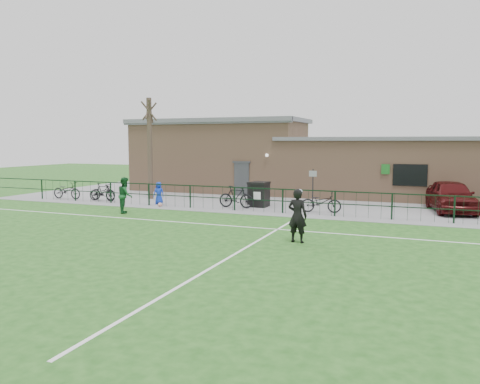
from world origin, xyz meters
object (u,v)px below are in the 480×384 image
at_px(wheelie_bin_right, 260,195).
at_px(spectator_child, 159,193).
at_px(bicycle_a, 67,190).
at_px(ball_ground, 160,205).
at_px(wheelie_bin_left, 258,194).
at_px(bicycle_e, 321,202).
at_px(outfield_player, 125,195).
at_px(bare_tree, 150,149).
at_px(bicycle_b, 103,192).
at_px(bicycle_d, 236,197).
at_px(bicycle_c, 102,193).
at_px(car_maroon, 451,196).
at_px(sign_post, 313,188).

bearing_deg(wheelie_bin_right, spectator_child, -167.44).
distance_m(bicycle_a, ball_ground, 6.99).
distance_m(wheelie_bin_right, spectator_child, 5.61).
xyz_separation_m(wheelie_bin_left, bicycle_e, (3.81, -1.53, -0.07)).
bearing_deg(wheelie_bin_right, outfield_player, -139.73).
xyz_separation_m(wheelie_bin_left, outfield_player, (-4.98, -5.07, 0.27)).
height_order(bare_tree, bicycle_e, bare_tree).
distance_m(wheelie_bin_left, bicycle_b, 9.18).
distance_m(spectator_child, outfield_player, 3.25).
bearing_deg(ball_ground, outfield_player, -100.13).
bearing_deg(bicycle_d, bicycle_b, 90.46).
bearing_deg(wheelie_bin_left, spectator_child, -139.36).
distance_m(bicycle_c, bicycle_d, 8.26).
bearing_deg(car_maroon, spectator_child, -179.00).
bearing_deg(bicycle_a, outfield_player, -117.41).
height_order(wheelie_bin_left, bicycle_a, wheelie_bin_left).
bearing_deg(bare_tree, bicycle_c, -135.69).
relative_size(bicycle_d, bicycle_e, 0.98).
xyz_separation_m(wheelie_bin_right, bicycle_e, (3.41, -0.78, -0.11)).
distance_m(bicycle_d, outfield_player, 5.58).
bearing_deg(spectator_child, ball_ground, -64.75).
relative_size(bicycle_a, bicycle_e, 1.00).
height_order(bicycle_c, spectator_child, spectator_child).
relative_size(bare_tree, bicycle_c, 3.31).
bearing_deg(ball_ground, bare_tree, 130.48).
bearing_deg(bicycle_e, wheelie_bin_right, 69.61).
height_order(sign_post, spectator_child, sign_post).
xyz_separation_m(bicycle_a, bicycle_b, (2.44, 0.25, -0.01)).
xyz_separation_m(bare_tree, wheelie_bin_left, (6.86, -0.08, -2.41)).
bearing_deg(bare_tree, car_maroon, 3.64).
relative_size(wheelie_bin_left, bicycle_a, 0.59).
bearing_deg(wheelie_bin_right, sign_post, 19.39).
relative_size(bicycle_c, ball_ground, 7.89).
distance_m(bicycle_b, bicycle_c, 0.32).
relative_size(wheelie_bin_left, bicycle_c, 0.63).
bearing_deg(outfield_player, wheelie_bin_left, -77.28).
bearing_deg(ball_ground, spectator_child, 125.37).
bearing_deg(wheelie_bin_right, ball_ground, -157.68).
distance_m(wheelie_bin_right, bicycle_a, 11.92).
distance_m(wheelie_bin_left, bicycle_d, 1.72).
xyz_separation_m(car_maroon, bicycle_a, (-21.12, -2.99, -0.27)).
bearing_deg(bicycle_e, outfield_player, 104.47).
bearing_deg(bicycle_c, sign_post, -78.55).
height_order(wheelie_bin_right, bicycle_c, wheelie_bin_right).
height_order(bicycle_d, outfield_player, outfield_player).
height_order(bicycle_b, outfield_player, outfield_player).
height_order(bare_tree, wheelie_bin_right, bare_tree).
relative_size(wheelie_bin_right, sign_post, 0.61).
xyz_separation_m(wheelie_bin_right, bicycle_c, (-9.27, -1.13, -0.14)).
distance_m(wheelie_bin_right, bicycle_c, 9.34).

